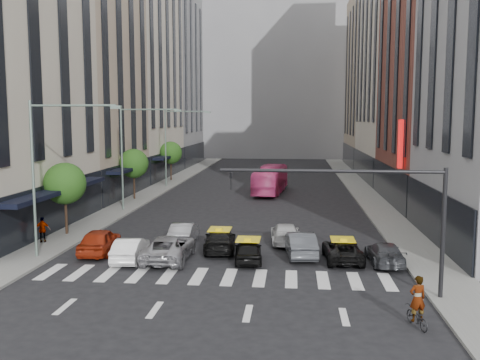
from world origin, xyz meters
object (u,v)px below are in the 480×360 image
(streetlamp_mid, at_px, (132,144))
(car_red, at_px, (100,241))
(car_white_front, at_px, (130,249))
(pedestrian_far, at_px, (43,230))
(bus, at_px, (270,180))
(motorcycle, at_px, (417,317))
(taxi_center, at_px, (248,251))
(taxi_left, at_px, (220,240))
(streetlamp_near, at_px, (48,158))
(streetlamp_far, at_px, (174,137))

(streetlamp_mid, relative_size, car_red, 1.99)
(car_white_front, bearing_deg, pedestrian_far, -29.59)
(bus, height_order, motorcycle, bus)
(pedestrian_far, bearing_deg, taxi_center, 153.77)
(bus, bearing_deg, streetlamp_mid, 52.56)
(car_white_front, xyz_separation_m, pedestrian_far, (-6.83, 3.27, 0.30))
(taxi_left, distance_m, motorcycle, 14.54)
(streetlamp_near, relative_size, taxi_center, 2.40)
(car_white_front, relative_size, pedestrian_far, 2.49)
(streetlamp_near, relative_size, bus, 0.86)
(streetlamp_far, xyz_separation_m, taxi_center, (11.39, -31.45, -5.26))
(streetlamp_near, bearing_deg, streetlamp_far, 90.00)
(car_red, distance_m, car_white_front, 2.76)
(taxi_center, relative_size, pedestrian_far, 2.27)
(car_red, height_order, taxi_left, car_red)
(streetlamp_far, distance_m, car_red, 31.00)
(car_white_front, height_order, taxi_center, car_white_front)
(car_red, distance_m, pedestrian_far, 4.84)
(streetlamp_mid, distance_m, car_red, 15.54)
(streetlamp_far, relative_size, taxi_left, 1.95)
(bus, bearing_deg, taxi_left, 91.33)
(streetlamp_near, relative_size, streetlamp_far, 1.00)
(streetlamp_far, xyz_separation_m, bus, (11.46, -3.85, -4.44))
(taxi_center, relative_size, motorcycle, 2.36)
(streetlamp_near, xyz_separation_m, streetlamp_mid, (0.00, 16.00, 0.00))
(streetlamp_far, bearing_deg, taxi_left, -72.06)
(car_white_front, xyz_separation_m, motorcycle, (14.12, -8.39, -0.26))
(car_red, bearing_deg, streetlamp_mid, -85.31)
(streetlamp_near, relative_size, streetlamp_mid, 1.00)
(streetlamp_near, bearing_deg, streetlamp_mid, 90.00)
(streetlamp_far, xyz_separation_m, taxi_left, (9.44, -29.18, -5.24))
(taxi_left, bearing_deg, car_white_front, 24.75)
(streetlamp_near, height_order, car_white_front, streetlamp_near)
(streetlamp_mid, bearing_deg, bus, 46.68)
(pedestrian_far, bearing_deg, car_red, 143.25)
(motorcycle, bearing_deg, car_white_front, -47.09)
(streetlamp_near, distance_m, bus, 30.71)
(car_white_front, distance_m, taxi_left, 5.54)
(streetlamp_far, height_order, taxi_center, streetlamp_far)
(streetlamp_near, height_order, taxi_left, streetlamp_near)
(streetlamp_mid, relative_size, streetlamp_far, 1.00)
(streetlamp_near, distance_m, streetlamp_far, 32.00)
(streetlamp_mid, distance_m, car_white_front, 17.40)
(streetlamp_near, relative_size, car_red, 1.99)
(streetlamp_far, distance_m, bus, 12.87)
(streetlamp_far, height_order, car_white_front, streetlamp_far)
(streetlamp_mid, bearing_deg, streetlamp_far, 90.00)
(bus, relative_size, motorcycle, 6.61)
(car_white_front, bearing_deg, streetlamp_mid, -77.72)
(taxi_left, xyz_separation_m, pedestrian_far, (-11.63, 0.52, 0.31))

